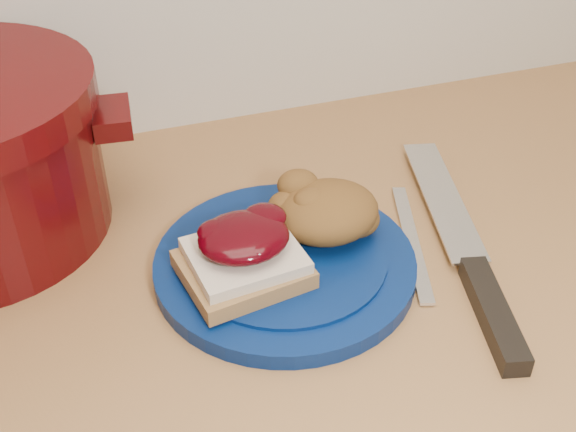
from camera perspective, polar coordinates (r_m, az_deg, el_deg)
name	(u,v)px	position (r m, az deg, el deg)	size (l,w,h in m)	color
plate	(285,265)	(0.69, -0.25, -3.85)	(0.25, 0.25, 0.02)	#051B50
sandwich	(244,254)	(0.65, -3.52, -3.02)	(0.12, 0.11, 0.05)	olive
stuffing_mound	(327,212)	(0.70, 3.14, 0.34)	(0.10, 0.09, 0.05)	brown
chef_knife	(477,277)	(0.70, 14.74, -4.70)	(0.12, 0.35, 0.02)	black
butter_knife	(412,241)	(0.74, 9.74, -1.93)	(0.19, 0.01, 0.00)	silver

